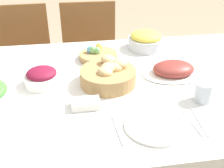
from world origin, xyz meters
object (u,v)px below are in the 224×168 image
at_px(egg_basket, 98,55).
at_px(beet_salad_bowl, 42,77).
at_px(knife, 192,122).
at_px(ham_platter, 173,70).
at_px(spoon, 200,121).
at_px(chair_far_center, 90,59).
at_px(butter_dish, 86,104).
at_px(fork, 118,129).
at_px(chair_far_left, 24,64).
at_px(drinking_cup, 203,92).
at_px(dinner_plate, 156,125).
at_px(pineapple_bowl, 146,40).
at_px(bread_basket, 109,75).

xyz_separation_m(egg_basket, beet_salad_bowl, (-0.29, -0.24, 0.02)).
bearing_deg(knife, ham_platter, 77.74).
height_order(knife, spoon, same).
height_order(chair_far_center, butter_dish, chair_far_center).
distance_m(fork, spoon, 0.32).
distance_m(ham_platter, beet_salad_bowl, 0.64).
bearing_deg(chair_far_left, spoon, -57.54).
height_order(chair_far_left, ham_platter, chair_far_left).
distance_m(fork, drinking_cup, 0.42).
bearing_deg(beet_salad_bowl, egg_basket, 40.56).
height_order(chair_far_left, dinner_plate, chair_far_left).
bearing_deg(dinner_plate, butter_dish, 146.29).
height_order(chair_far_left, egg_basket, chair_far_left).
xyz_separation_m(chair_far_left, dinner_plate, (0.66, -1.21, 0.28)).
distance_m(pineapple_bowl, butter_dish, 0.70).
distance_m(ham_platter, butter_dish, 0.51).
distance_m(ham_platter, dinner_plate, 0.44).
xyz_separation_m(knife, butter_dish, (-0.39, 0.17, 0.01)).
bearing_deg(fork, bread_basket, 83.83).
relative_size(bread_basket, drinking_cup, 3.07).
distance_m(ham_platter, spoon, 0.39).
xyz_separation_m(egg_basket, butter_dish, (-0.10, -0.46, -0.01)).
bearing_deg(dinner_plate, knife, 0.00).
bearing_deg(pineapple_bowl, egg_basket, -160.51).
bearing_deg(knife, dinner_plate, 176.62).
distance_m(bread_basket, drinking_cup, 0.43).
distance_m(chair_far_center, ham_platter, 0.94).
xyz_separation_m(chair_far_center, drinking_cup, (0.39, -1.07, 0.32)).
relative_size(dinner_plate, drinking_cup, 2.79).
distance_m(pineapple_bowl, drinking_cup, 0.60).
relative_size(chair_far_left, bread_basket, 3.46).
bearing_deg(beet_salad_bowl, chair_far_center, 70.93).
bearing_deg(pineapple_bowl, beet_salad_bowl, -149.14).
xyz_separation_m(ham_platter, fork, (-0.35, -0.39, -0.02)).
distance_m(egg_basket, drinking_cup, 0.63).
distance_m(ham_platter, fork, 0.52).
bearing_deg(bread_basket, ham_platter, 6.89).
height_order(dinner_plate, knife, dinner_plate).
relative_size(chair_far_center, spoon, 5.19).
bearing_deg(spoon, fork, -176.62).
bearing_deg(egg_basket, ham_platter, -33.91).
height_order(chair_far_left, beet_salad_bowl, chair_far_left).
xyz_separation_m(ham_platter, drinking_cup, (0.04, -0.25, 0.02)).
bearing_deg(chair_far_left, butter_dish, -70.70).
relative_size(egg_basket, knife, 1.19).
height_order(beet_salad_bowl, drinking_cup, same).
distance_m(knife, butter_dish, 0.43).
height_order(ham_platter, dinner_plate, ham_platter).
relative_size(spoon, drinking_cup, 2.05).
xyz_separation_m(knife, drinking_cup, (0.10, 0.14, 0.04)).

